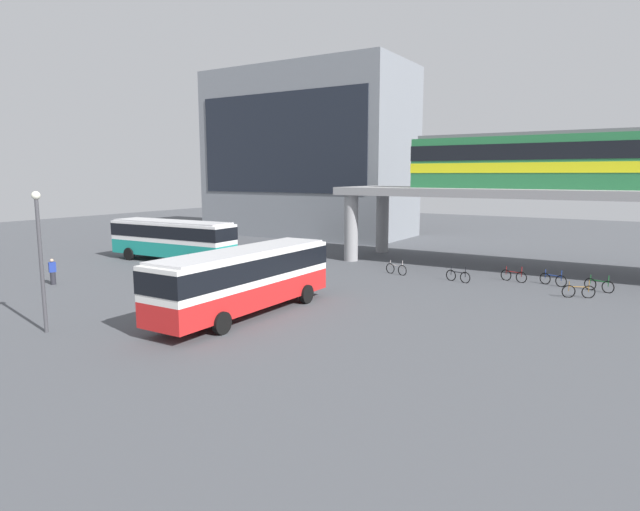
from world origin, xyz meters
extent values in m
plane|color=#47494F|center=(0.00, 10.00, 0.00)|extent=(120.00, 120.00, 0.00)
cube|color=slate|center=(-13.95, 31.14, 9.12)|extent=(22.65, 10.94, 18.25)
cube|color=black|center=(-13.95, 25.62, 10.04)|extent=(20.38, 0.10, 10.22)
cube|color=gray|center=(12.71, 19.65, 5.51)|extent=(29.15, 7.38, 0.60)
cylinder|color=gray|center=(-0.66, 16.76, 2.61)|extent=(1.10, 1.10, 5.21)
cylinder|color=gray|center=(-0.66, 22.54, 2.61)|extent=(1.10, 1.10, 5.21)
cube|color=#26723F|center=(14.66, 19.65, 7.61)|extent=(22.04, 2.90, 3.60)
cube|color=yellow|center=(14.66, 19.65, 7.25)|extent=(22.10, 2.96, 0.70)
cube|color=black|center=(14.66, 19.65, 8.33)|extent=(22.10, 2.96, 1.10)
cube|color=slate|center=(14.66, 19.65, 9.53)|extent=(21.16, 2.61, 0.24)
cube|color=red|center=(2.85, -0.54, 1.05)|extent=(2.54, 11.01, 1.10)
cube|color=white|center=(2.85, -0.54, 2.35)|extent=(2.54, 11.01, 1.50)
cube|color=black|center=(2.85, -0.54, 2.43)|extent=(2.58, 11.05, 0.96)
cube|color=silver|center=(2.85, -0.54, 3.16)|extent=(2.41, 10.46, 0.12)
cylinder|color=black|center=(1.61, 2.99, 0.50)|extent=(0.28, 1.00, 1.00)
cylinder|color=black|center=(4.11, 2.98, 0.50)|extent=(0.28, 1.00, 1.00)
cylinder|color=black|center=(1.59, -3.61, 0.50)|extent=(0.28, 1.00, 1.00)
cylinder|color=black|center=(4.09, -3.62, 0.50)|extent=(0.28, 1.00, 1.00)
cube|color=teal|center=(-12.44, 9.05, 1.05)|extent=(11.07, 2.85, 1.10)
cube|color=white|center=(-12.44, 9.05, 2.35)|extent=(11.07, 2.85, 1.50)
cube|color=black|center=(-12.44, 9.05, 2.43)|extent=(11.12, 2.89, 0.96)
cube|color=silver|center=(-12.44, 9.05, 3.16)|extent=(10.52, 2.71, 0.12)
cylinder|color=black|center=(-15.92, 7.69, 0.50)|extent=(1.01, 0.31, 1.00)
cylinder|color=black|center=(-16.00, 10.18, 0.50)|extent=(1.01, 0.31, 1.00)
cylinder|color=black|center=(-9.32, 7.90, 0.50)|extent=(1.01, 0.31, 1.00)
cylinder|color=black|center=(-9.40, 10.40, 0.50)|extent=(1.01, 0.31, 1.00)
torus|color=black|center=(9.70, 12.78, 0.34)|extent=(0.73, 0.26, 0.74)
torus|color=black|center=(8.69, 13.06, 0.34)|extent=(0.73, 0.26, 0.74)
cylinder|color=black|center=(9.19, 12.92, 0.62)|extent=(1.02, 0.33, 0.05)
cylinder|color=black|center=(8.69, 13.06, 0.64)|extent=(0.04, 0.04, 0.55)
cylinder|color=black|center=(9.70, 12.78, 0.69)|extent=(0.04, 0.04, 0.65)
torus|color=black|center=(17.60, 14.26, 0.34)|extent=(0.70, 0.35, 0.74)
torus|color=black|center=(16.63, 14.67, 0.34)|extent=(0.70, 0.35, 0.74)
cylinder|color=#1E7F33|center=(17.12, 14.47, 0.62)|extent=(0.99, 0.46, 0.05)
cylinder|color=#1E7F33|center=(16.63, 14.67, 0.64)|extent=(0.04, 0.04, 0.55)
cylinder|color=#1E7F33|center=(17.60, 14.26, 0.69)|extent=(0.04, 0.04, 0.65)
torus|color=black|center=(16.77, 12.21, 0.34)|extent=(0.70, 0.36, 0.74)
torus|color=black|center=(15.81, 11.79, 0.34)|extent=(0.70, 0.36, 0.74)
cylinder|color=#996626|center=(16.29, 12.00, 0.62)|extent=(0.98, 0.47, 0.05)
cylinder|color=#996626|center=(15.81, 11.79, 0.64)|extent=(0.04, 0.04, 0.55)
cylinder|color=#996626|center=(16.77, 12.21, 0.69)|extent=(0.04, 0.04, 0.65)
torus|color=black|center=(15.03, 14.70, 0.34)|extent=(0.71, 0.33, 0.74)
torus|color=black|center=(14.06, 15.10, 0.34)|extent=(0.71, 0.33, 0.74)
cylinder|color=#1E3FA5|center=(14.55, 14.90, 0.62)|extent=(0.99, 0.44, 0.05)
cylinder|color=#1E3FA5|center=(14.06, 15.10, 0.64)|extent=(0.04, 0.04, 0.55)
cylinder|color=#1E3FA5|center=(15.03, 14.70, 0.69)|extent=(0.04, 0.04, 0.65)
torus|color=black|center=(12.71, 14.72, 0.34)|extent=(0.73, 0.26, 0.74)
torus|color=black|center=(11.70, 15.01, 0.34)|extent=(0.73, 0.26, 0.74)
cylinder|color=#B21E1E|center=(12.21, 14.86, 0.62)|extent=(1.02, 0.33, 0.05)
cylinder|color=#B21E1E|center=(11.70, 15.01, 0.64)|extent=(0.04, 0.04, 0.55)
cylinder|color=#B21E1E|center=(12.71, 14.72, 0.69)|extent=(0.04, 0.04, 0.65)
torus|color=black|center=(5.30, 13.08, 0.34)|extent=(0.73, 0.26, 0.74)
torus|color=black|center=(4.29, 13.36, 0.34)|extent=(0.73, 0.26, 0.74)
cylinder|color=silver|center=(4.79, 13.22, 0.62)|extent=(1.03, 0.33, 0.05)
cylinder|color=silver|center=(4.29, 13.36, 0.64)|extent=(0.04, 0.04, 0.55)
cylinder|color=silver|center=(5.30, 13.08, 0.69)|extent=(0.04, 0.04, 0.65)
cylinder|color=#26262D|center=(-12.01, -1.21, 0.39)|extent=(0.32, 0.32, 0.79)
cube|color=navy|center=(-12.01, -1.21, 1.10)|extent=(0.39, 0.47, 0.62)
sphere|color=tan|center=(-12.01, -1.21, 1.52)|extent=(0.21, 0.21, 0.21)
cylinder|color=gray|center=(0.96, 8.06, 0.42)|extent=(0.32, 0.32, 0.85)
cube|color=#724C8C|center=(0.96, 8.06, 1.18)|extent=(0.37, 0.46, 0.67)
sphere|color=tan|center=(0.96, 8.06, 1.63)|extent=(0.23, 0.23, 0.23)
cylinder|color=#3F3F44|center=(-2.63, -7.40, 2.89)|extent=(0.16, 0.16, 5.77)
sphere|color=silver|center=(-2.63, -7.40, 5.92)|extent=(0.36, 0.36, 0.36)
camera|label=1|loc=(19.33, -20.30, 6.79)|focal=30.04mm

